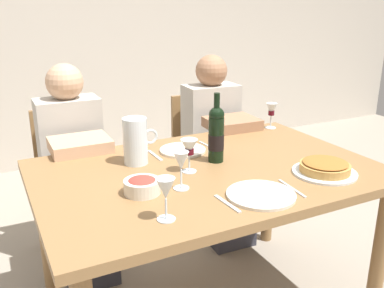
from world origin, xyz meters
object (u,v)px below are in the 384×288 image
(wine_glass_centre, at_px, (189,149))
(diner_right, at_px, (218,143))
(salad_bowl, at_px, (142,185))
(dinner_plate_left_setting, at_px, (261,195))
(wine_glass_left_diner, at_px, (166,190))
(chair_right, at_px, (202,150))
(dining_table, at_px, (208,188))
(chair_left, at_px, (70,172))
(dinner_plate_right_setting, at_px, (183,150))
(wine_bottle, at_px, (216,134))
(wine_glass_right_diner, at_px, (181,163))
(water_pitcher, at_px, (136,144))
(baked_tart, at_px, (325,168))
(wine_glass_spare, at_px, (271,111))
(diner_left, at_px, (76,166))

(wine_glass_centre, relative_size, diner_right, 0.13)
(salad_bowl, xyz_separation_m, dinner_plate_left_setting, (0.39, -0.23, -0.03))
(salad_bowl, bearing_deg, wine_glass_left_diner, -90.45)
(dinner_plate_left_setting, bearing_deg, wine_glass_left_diner, -179.02)
(wine_glass_centre, height_order, chair_right, wine_glass_centre)
(dining_table, xyz_separation_m, chair_left, (-0.45, 0.91, -0.17))
(chair_right, bearing_deg, dining_table, 65.99)
(dinner_plate_right_setting, xyz_separation_m, chair_left, (-0.45, 0.64, -0.27))
(wine_glass_centre, height_order, dinner_plate_right_setting, wine_glass_centre)
(dining_table, bearing_deg, wine_glass_left_diner, -135.72)
(dining_table, relative_size, diner_right, 1.29)
(wine_bottle, bearing_deg, wine_glass_right_diner, -142.99)
(wine_glass_right_diner, height_order, chair_left, wine_glass_right_diner)
(salad_bowl, bearing_deg, wine_glass_right_diner, -11.06)
(dinner_plate_left_setting, xyz_separation_m, diner_right, (0.40, 1.01, -0.15))
(chair_right, bearing_deg, wine_glass_right_diner, 60.58)
(dining_table, relative_size, wine_bottle, 4.64)
(water_pitcher, bearing_deg, chair_right, 44.17)
(dining_table, bearing_deg, baked_tart, -32.96)
(wine_glass_spare, height_order, dinner_plate_right_setting, wine_glass_spare)
(diner_right, bearing_deg, diner_left, 2.41)
(wine_bottle, bearing_deg, baked_tart, -45.12)
(wine_glass_spare, height_order, diner_right, diner_right)
(wine_glass_right_diner, xyz_separation_m, dinner_plate_left_setting, (0.24, -0.20, -0.10))
(baked_tart, xyz_separation_m, salad_bowl, (-0.77, 0.17, 0.01))
(wine_glass_left_diner, distance_m, diner_left, 1.05)
(dining_table, height_order, wine_glass_right_diner, wine_glass_right_diner)
(wine_bottle, bearing_deg, chair_right, 65.83)
(dining_table, height_order, diner_right, diner_right)
(salad_bowl, distance_m, chair_left, 1.06)
(dinner_plate_right_setting, bearing_deg, wine_glass_left_diner, -120.16)
(dinner_plate_left_setting, distance_m, diner_right, 1.10)
(wine_glass_right_diner, bearing_deg, chair_left, 103.45)
(water_pitcher, bearing_deg, diner_right, 33.00)
(dinner_plate_left_setting, bearing_deg, chair_right, 71.74)
(dining_table, xyz_separation_m, water_pitcher, (-0.26, 0.21, 0.19))
(salad_bowl, xyz_separation_m, wine_glass_left_diner, (-0.00, -0.24, 0.08))
(wine_bottle, xyz_separation_m, wine_glass_spare, (0.56, 0.34, -0.03))
(diner_left, bearing_deg, dinner_plate_right_setting, 138.44)
(dinner_plate_right_setting, height_order, chair_right, chair_right)
(baked_tart, xyz_separation_m, wine_glass_right_diner, (-0.62, 0.14, 0.08))
(water_pitcher, relative_size, chair_right, 0.25)
(salad_bowl, height_order, dinner_plate_right_setting, salad_bowl)
(dining_table, xyz_separation_m, dinner_plate_left_setting, (0.04, -0.34, 0.10))
(chair_left, bearing_deg, dinner_plate_right_setting, 125.46)
(water_pitcher, bearing_deg, diner_left, 112.30)
(diner_right, bearing_deg, wine_glass_centre, 53.59)
(dinner_plate_right_setting, bearing_deg, chair_left, 124.94)
(salad_bowl, relative_size, wine_glass_right_diner, 0.92)
(wine_glass_right_diner, xyz_separation_m, diner_left, (-0.25, 0.81, -0.25))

